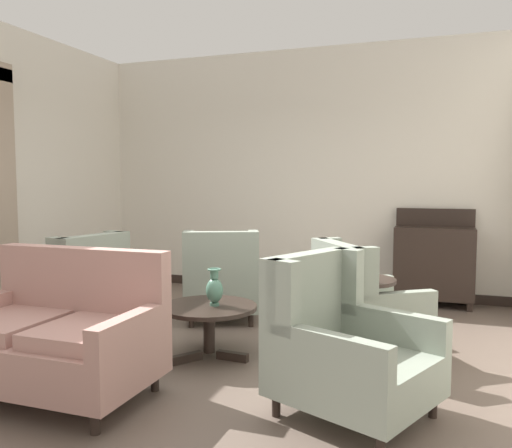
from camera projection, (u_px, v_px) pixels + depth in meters
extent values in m
plane|color=brown|center=(201.00, 365.00, 4.28)|extent=(8.67, 8.67, 0.00)
cube|color=silver|center=(299.00, 172.00, 7.06)|extent=(5.80, 0.08, 3.25)
cube|color=silver|center=(10.00, 170.00, 5.95)|extent=(0.08, 4.34, 3.25)
cube|color=black|center=(297.00, 287.00, 7.13)|extent=(5.64, 0.03, 0.12)
cube|color=tan|center=(2.00, 188.00, 5.69)|extent=(0.10, 0.32, 2.58)
cylinder|color=black|center=(209.00, 307.00, 4.45)|extent=(0.82, 0.82, 0.04)
cylinder|color=black|center=(209.00, 331.00, 4.46)|extent=(0.10, 0.10, 0.37)
cube|color=black|center=(232.00, 356.00, 4.39)|extent=(0.28, 0.08, 0.07)
cube|color=black|center=(209.00, 345.00, 4.70)|extent=(0.18, 0.28, 0.07)
cube|color=black|center=(187.00, 358.00, 4.35)|extent=(0.21, 0.27, 0.07)
cylinder|color=#4C7A66|center=(215.00, 304.00, 4.43)|extent=(0.08, 0.08, 0.02)
ellipsoid|color=#4C7A66|center=(214.00, 290.00, 4.42)|extent=(0.15, 0.15, 0.21)
cylinder|color=#4C7A66|center=(214.00, 274.00, 4.41)|extent=(0.07, 0.07, 0.08)
torus|color=#4C7A66|center=(214.00, 269.00, 4.41)|extent=(0.12, 0.12, 0.02)
cube|color=tan|center=(51.00, 356.00, 3.62)|extent=(1.43, 0.85, 0.31)
cube|color=tan|center=(82.00, 285.00, 3.91)|extent=(1.43, 0.15, 0.56)
cube|color=tan|center=(10.00, 324.00, 3.67)|extent=(0.58, 0.65, 0.10)
cube|color=tan|center=(84.00, 333.00, 3.46)|extent=(0.58, 0.65, 0.10)
cube|color=tan|center=(128.00, 331.00, 3.33)|extent=(0.11, 0.75, 0.20)
cylinder|color=black|center=(95.00, 423.00, 3.11)|extent=(0.06, 0.06, 0.14)
cylinder|color=black|center=(20.00, 361.00, 4.16)|extent=(0.06, 0.06, 0.14)
cylinder|color=black|center=(155.00, 381.00, 3.75)|extent=(0.06, 0.06, 0.14)
cube|color=gray|center=(370.00, 322.00, 4.54)|extent=(1.10, 1.10, 0.29)
cube|color=gray|center=(336.00, 275.00, 4.42)|extent=(0.57, 0.73, 0.56)
cube|color=gray|center=(365.00, 274.00, 4.11)|extent=(0.22, 0.20, 0.42)
cube|color=gray|center=(329.00, 261.00, 4.77)|extent=(0.22, 0.20, 0.42)
cube|color=gray|center=(397.00, 303.00, 4.20)|extent=(0.63, 0.48, 0.18)
cube|color=gray|center=(358.00, 287.00, 4.87)|extent=(0.63, 0.48, 0.18)
cylinder|color=black|center=(422.00, 354.00, 4.34)|extent=(0.06, 0.06, 0.14)
cylinder|color=black|center=(384.00, 333.00, 4.95)|extent=(0.06, 0.06, 0.14)
cylinder|color=black|center=(352.00, 361.00, 4.17)|extent=(0.06, 0.06, 0.14)
cylinder|color=black|center=(322.00, 338.00, 4.78)|extent=(0.06, 0.06, 0.14)
cube|color=gray|center=(71.00, 307.00, 5.05)|extent=(0.94, 0.91, 0.30)
cube|color=gray|center=(95.00, 265.00, 4.85)|extent=(0.27, 0.80, 0.57)
cube|color=gray|center=(115.00, 253.00, 5.19)|extent=(0.21, 0.13, 0.44)
cube|color=gray|center=(58.00, 262.00, 4.60)|extent=(0.21, 0.13, 0.44)
cube|color=gray|center=(94.00, 274.00, 5.35)|extent=(0.72, 0.22, 0.24)
cube|color=gray|center=(37.00, 286.00, 4.76)|extent=(0.72, 0.22, 0.24)
cylinder|color=black|center=(74.00, 318.00, 5.50)|extent=(0.06, 0.06, 0.14)
cylinder|color=black|center=(22.00, 333.00, 4.96)|extent=(0.06, 0.06, 0.14)
cylinder|color=black|center=(120.00, 326.00, 5.18)|extent=(0.06, 0.06, 0.14)
cylinder|color=black|center=(70.00, 343.00, 4.64)|extent=(0.06, 0.06, 0.14)
cube|color=gray|center=(222.00, 293.00, 5.75)|extent=(1.06, 1.13, 0.28)
cube|color=gray|center=(221.00, 260.00, 5.34)|extent=(0.77, 0.42, 0.57)
cube|color=gray|center=(253.00, 251.00, 5.44)|extent=(0.17, 0.22, 0.44)
cube|color=gray|center=(188.00, 252.00, 5.41)|extent=(0.17, 0.22, 0.44)
cube|color=gray|center=(252.00, 271.00, 5.80)|extent=(0.40, 0.78, 0.19)
cube|color=gray|center=(191.00, 271.00, 5.77)|extent=(0.40, 0.78, 0.19)
cylinder|color=black|center=(248.00, 303.00, 6.16)|extent=(0.06, 0.06, 0.14)
cylinder|color=black|center=(196.00, 304.00, 6.13)|extent=(0.06, 0.06, 0.14)
cylinder|color=black|center=(251.00, 320.00, 5.42)|extent=(0.06, 0.06, 0.14)
cylinder|color=black|center=(191.00, 321.00, 5.38)|extent=(0.06, 0.06, 0.14)
cube|color=gray|center=(355.00, 374.00, 3.32)|extent=(1.16, 1.11, 0.27)
cube|color=gray|center=(307.00, 297.00, 3.55)|extent=(0.46, 0.81, 0.61)
cube|color=gray|center=(283.00, 297.00, 3.21)|extent=(0.22, 0.17, 0.46)
cube|color=gray|center=(348.00, 281.00, 3.74)|extent=(0.22, 0.17, 0.46)
cube|color=gray|center=(329.00, 352.00, 3.00)|extent=(0.78, 0.41, 0.22)
cube|color=gray|center=(391.00, 326.00, 3.53)|extent=(0.78, 0.41, 0.22)
cylinder|color=black|center=(380.00, 445.00, 2.84)|extent=(0.06, 0.06, 0.14)
cylinder|color=black|center=(433.00, 407.00, 3.33)|extent=(0.06, 0.06, 0.14)
cylinder|color=black|center=(276.00, 405.00, 3.35)|extent=(0.06, 0.06, 0.14)
cylinder|color=black|center=(335.00, 377.00, 3.83)|extent=(0.06, 0.06, 0.14)
cylinder|color=black|center=(361.00, 280.00, 4.38)|extent=(0.57, 0.57, 0.03)
cylinder|color=black|center=(361.00, 321.00, 4.41)|extent=(0.07, 0.07, 0.66)
cylinder|color=black|center=(360.00, 356.00, 4.43)|extent=(0.37, 0.37, 0.04)
cube|color=black|center=(434.00, 263.00, 6.29)|extent=(0.92, 0.42, 0.85)
cube|color=black|center=(435.00, 217.00, 6.42)|extent=(0.92, 0.04, 0.22)
cube|color=black|center=(397.00, 302.00, 6.31)|extent=(0.06, 0.06, 0.10)
cube|color=black|center=(470.00, 307.00, 6.04)|extent=(0.06, 0.06, 0.10)
cube|color=black|center=(399.00, 296.00, 6.61)|extent=(0.06, 0.06, 0.10)
cube|color=black|center=(468.00, 301.00, 6.34)|extent=(0.06, 0.06, 0.10)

